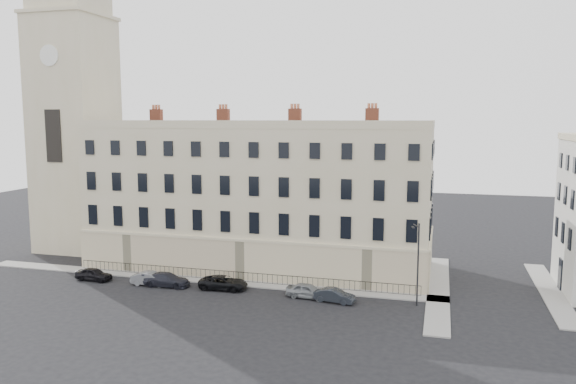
# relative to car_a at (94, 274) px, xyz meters

# --- Properties ---
(ground) EXTENTS (160.00, 160.00, 0.00)m
(ground) POSITION_rel_car_a_xyz_m (20.05, -2.14, -0.63)
(ground) COLOR black
(ground) RESTS_ON ground
(terrace) EXTENTS (36.22, 12.22, 17.00)m
(terrace) POSITION_rel_car_a_xyz_m (14.08, 9.83, 6.87)
(terrace) COLOR #C7BA94
(terrace) RESTS_ON ground
(church_tower) EXTENTS (8.00, 8.13, 44.00)m
(church_tower) POSITION_rel_car_a_xyz_m (-9.95, 11.86, 18.03)
(church_tower) COLOR #C7BA94
(church_tower) RESTS_ON ground
(pavement_terrace) EXTENTS (48.00, 2.00, 0.12)m
(pavement_terrace) POSITION_rel_car_a_xyz_m (10.05, 2.86, -0.57)
(pavement_terrace) COLOR gray
(pavement_terrace) RESTS_ON ground
(pavement_east_return) EXTENTS (2.00, 24.00, 0.12)m
(pavement_east_return) POSITION_rel_car_a_xyz_m (33.05, 5.86, -0.57)
(pavement_east_return) COLOR gray
(pavement_east_return) RESTS_ON ground
(pavement_adjacent) EXTENTS (2.00, 20.00, 0.12)m
(pavement_adjacent) POSITION_rel_car_a_xyz_m (43.05, 7.86, -0.57)
(pavement_adjacent) COLOR gray
(pavement_adjacent) RESTS_ON ground
(railings) EXTENTS (35.00, 0.04, 0.96)m
(railings) POSITION_rel_car_a_xyz_m (14.05, 3.26, -0.08)
(railings) COLOR black
(railings) RESTS_ON ground
(car_a) EXTENTS (3.75, 1.63, 1.26)m
(car_a) POSITION_rel_car_a_xyz_m (0.00, 0.00, 0.00)
(car_a) COLOR black
(car_a) RESTS_ON ground
(car_b) EXTENTS (3.94, 1.46, 1.29)m
(car_b) POSITION_rel_car_a_xyz_m (6.32, 0.07, 0.01)
(car_b) COLOR slate
(car_b) RESTS_ON ground
(car_c) EXTENTS (4.58, 2.02, 1.31)m
(car_c) POSITION_rel_car_a_xyz_m (7.92, 0.15, 0.02)
(car_c) COLOR #21222C
(car_c) RESTS_ON ground
(car_d) EXTENTS (4.71, 2.37, 1.28)m
(car_d) POSITION_rel_car_a_xyz_m (13.52, 0.69, 0.01)
(car_d) COLOR black
(car_d) RESTS_ON ground
(car_e) EXTENTS (4.01, 1.90, 1.32)m
(car_e) POSITION_rel_car_a_xyz_m (21.75, 0.30, 0.03)
(car_e) COLOR gray
(car_e) RESTS_ON ground
(car_f) EXTENTS (3.78, 1.84, 1.19)m
(car_f) POSITION_rel_car_a_xyz_m (24.30, -0.20, -0.03)
(car_f) COLOR #21252C
(car_f) RESTS_ON ground
(streetlamp) EXTENTS (0.66, 1.49, 7.19)m
(streetlamp) POSITION_rel_car_a_xyz_m (31.26, 0.66, 3.36)
(streetlamp) COLOR #28292C
(streetlamp) RESTS_ON ground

